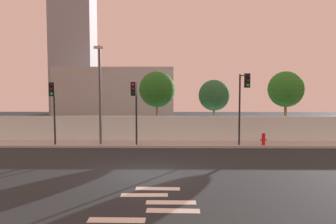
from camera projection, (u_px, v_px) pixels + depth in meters
ground_plane at (148, 174)px, 16.84m from camera, size 80.00×80.00×0.00m
sidewalk at (156, 144)px, 25.02m from camera, size 36.00×2.40×0.15m
perimeter_wall at (156, 128)px, 26.23m from camera, size 36.00×0.18×1.80m
crosswalk_marking at (153, 202)px, 12.75m from camera, size 3.58×3.88×0.01m
traffic_light_left at (244, 94)px, 23.20m from camera, size 0.40×1.84×4.81m
traffic_light_center at (135, 99)px, 23.54m from camera, size 0.35×1.34×4.27m
traffic_light_right at (53, 99)px, 23.56m from camera, size 0.48×1.40×4.25m
street_lamp_curbside at (100, 88)px, 24.08m from camera, size 0.67×1.84×6.61m
fire_hydrant at (263, 139)px, 24.15m from camera, size 0.44×0.26×0.83m
roadside_tree_leftmost at (157, 89)px, 27.35m from camera, size 2.77×2.77×5.29m
roadside_tree_midleft at (214, 95)px, 27.33m from camera, size 2.39×2.39×4.64m
roadside_tree_midright at (286, 89)px, 27.24m from camera, size 2.75×2.75×5.29m
low_building_distant at (116, 95)px, 40.10m from camera, size 12.85×6.00×6.16m
tower_on_skyline at (73, 33)px, 51.51m from camera, size 5.93×5.00×23.49m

